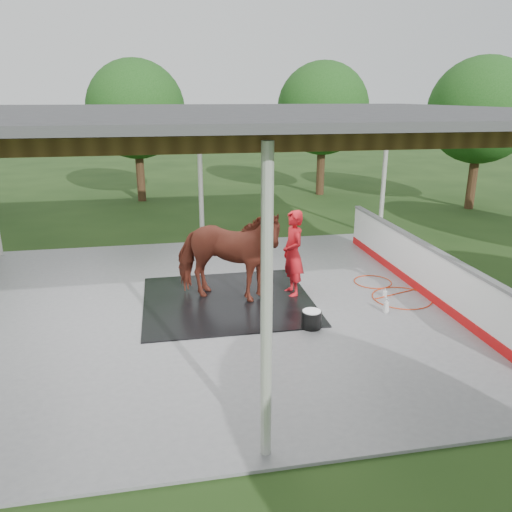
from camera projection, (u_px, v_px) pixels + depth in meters
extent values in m
plane|color=#1E3814|center=(221.00, 307.00, 10.70)|extent=(100.00, 100.00, 0.00)
cube|color=slate|center=(221.00, 306.00, 10.70)|extent=(12.00, 10.00, 0.05)
cylinder|color=beige|center=(267.00, 312.00, 5.70)|extent=(0.14, 0.14, 3.85)
cylinder|color=beige|center=(201.00, 181.00, 14.49)|extent=(0.14, 0.14, 3.85)
cylinder|color=beige|center=(384.00, 175.00, 15.50)|extent=(0.14, 0.14, 3.85)
cube|color=brown|center=(264.00, 144.00, 5.31)|extent=(12.00, 0.10, 0.18)
cube|color=brown|center=(242.00, 134.00, 6.72)|extent=(12.00, 0.10, 0.18)
cube|color=brown|center=(227.00, 127.00, 8.12)|extent=(12.00, 0.10, 0.18)
cube|color=brown|center=(217.00, 122.00, 9.52)|extent=(12.00, 0.10, 0.18)
cube|color=brown|center=(209.00, 119.00, 10.93)|extent=(12.00, 0.10, 0.18)
cube|color=brown|center=(203.00, 116.00, 12.33)|extent=(12.00, 0.10, 0.18)
cube|color=brown|center=(199.00, 114.00, 13.73)|extent=(12.00, 0.10, 0.18)
cube|color=brown|center=(486.00, 120.00, 10.52)|extent=(0.12, 10.00, 0.18)
cube|color=#38383A|center=(217.00, 111.00, 9.46)|extent=(12.60, 10.60, 0.10)
cube|color=red|center=(420.00, 287.00, 11.46)|extent=(0.14, 8.00, 0.20)
cube|color=white|center=(422.00, 266.00, 11.31)|extent=(0.12, 8.00, 1.00)
cube|color=slate|center=(424.00, 244.00, 11.15)|extent=(0.16, 8.00, 0.06)
cylinder|color=#382314|center=(141.00, 175.00, 21.24)|extent=(0.36, 0.36, 2.20)
sphere|color=#194714|center=(136.00, 109.00, 20.41)|extent=(4.00, 4.00, 4.00)
cylinder|color=#382314|center=(321.00, 170.00, 22.64)|extent=(0.36, 0.36, 2.20)
sphere|color=#194714|center=(323.00, 108.00, 21.82)|extent=(4.00, 4.00, 4.00)
cylinder|color=#382314|center=(472.00, 181.00, 19.78)|extent=(0.36, 0.36, 2.20)
sphere|color=#194714|center=(482.00, 110.00, 18.95)|extent=(4.00, 4.00, 4.00)
cube|color=black|center=(228.00, 300.00, 10.93)|extent=(3.62, 3.39, 0.03)
imported|color=maroon|center=(227.00, 255.00, 10.61)|extent=(2.66, 1.99, 2.05)
imported|color=red|center=(293.00, 253.00, 11.00)|extent=(0.54, 0.75, 1.93)
cylinder|color=black|center=(311.00, 320.00, 9.62)|extent=(0.38, 0.38, 0.34)
cylinder|color=white|center=(312.00, 311.00, 9.57)|extent=(0.35, 0.35, 0.03)
imported|color=silver|center=(386.00, 305.00, 10.28)|extent=(0.15, 0.15, 0.32)
imported|color=#338CD8|center=(385.00, 293.00, 11.13)|extent=(0.12, 0.12, 0.19)
torus|color=red|center=(402.00, 298.00, 11.06)|extent=(1.30, 1.30, 0.02)
torus|color=red|center=(373.00, 282.00, 12.01)|extent=(0.90, 0.90, 0.02)
cylinder|color=red|center=(403.00, 292.00, 11.37)|extent=(1.54, 0.52, 0.02)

